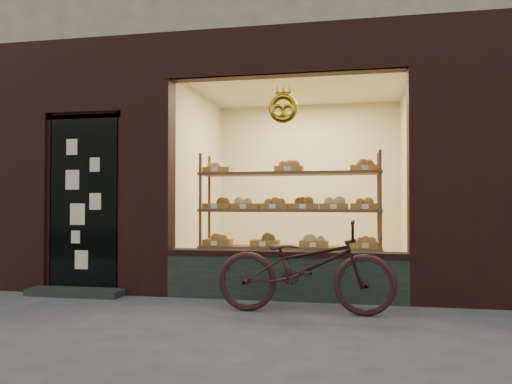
# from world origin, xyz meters

# --- Properties ---
(ground) EXTENTS (90.00, 90.00, 0.00)m
(ground) POSITION_xyz_m (0.00, 0.00, 0.00)
(ground) COLOR #3F3F3F
(display_shelf) EXTENTS (2.20, 0.45, 1.70)m
(display_shelf) POSITION_xyz_m (0.45, 2.55, 0.85)
(display_shelf) COLOR brown
(display_shelf) RESTS_ON ground
(bicycle) EXTENTS (1.76, 0.62, 0.93)m
(bicycle) POSITION_xyz_m (0.74, 1.47, 0.46)
(bicycle) COLOR black
(bicycle) RESTS_ON ground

